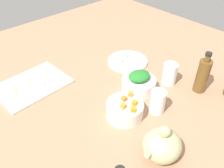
# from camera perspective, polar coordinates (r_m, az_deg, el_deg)

# --- Properties ---
(tabletop) EXTENTS (1.90, 1.90, 0.03)m
(tabletop) POSITION_cam_1_polar(r_m,az_deg,el_deg) (1.07, -0.00, -2.74)
(tabletop) COLOR #9E7355
(tabletop) RESTS_ON ground
(cutting_board) EXTENTS (0.32, 0.24, 0.01)m
(cutting_board) POSITION_cam_1_polar(r_m,az_deg,el_deg) (1.15, -18.60, -0.24)
(cutting_board) COLOR silver
(cutting_board) RESTS_ON tabletop
(plate_tofu) EXTENTS (0.21, 0.21, 0.01)m
(plate_tofu) POSITION_cam_1_polar(r_m,az_deg,el_deg) (1.26, 3.79, 5.46)
(plate_tofu) COLOR white
(plate_tofu) RESTS_ON tabletop
(bowl_greens) EXTENTS (0.15, 0.15, 0.06)m
(bowl_greens) POSITION_cam_1_polar(r_m,az_deg,el_deg) (1.07, 6.42, -0.11)
(bowl_greens) COLOR white
(bowl_greens) RESTS_ON tabletop
(bowl_carrots) EXTENTS (0.15, 0.15, 0.06)m
(bowl_carrots) POSITION_cam_1_polar(r_m,az_deg,el_deg) (0.94, 3.06, -6.21)
(bowl_carrots) COLOR white
(bowl_carrots) RESTS_ON tabletop
(teapot) EXTENTS (0.15, 0.13, 0.14)m
(teapot) POSITION_cam_1_polar(r_m,az_deg,el_deg) (0.81, 11.92, -14.16)
(teapot) COLOR tan
(teapot) RESTS_ON tabletop
(bottle_2) EXTENTS (0.05, 0.05, 0.19)m
(bottle_2) POSITION_cam_1_polar(r_m,az_deg,el_deg) (1.10, 20.96, 1.98)
(bottle_2) COLOR brown
(bottle_2) RESTS_ON tabletop
(drinking_glass_0) EXTENTS (0.07, 0.07, 0.10)m
(drinking_glass_0) POSITION_cam_1_polar(r_m,az_deg,el_deg) (1.12, 13.70, 2.39)
(drinking_glass_0) COLOR white
(drinking_glass_0) RESTS_ON tabletop
(drinking_glass_1) EXTENTS (0.06, 0.06, 0.10)m
(drinking_glass_1) POSITION_cam_1_polar(r_m,az_deg,el_deg) (0.96, 10.90, -4.15)
(drinking_glass_1) COLOR white
(drinking_glass_1) RESTS_ON tabletop
(carrot_cube_0) EXTENTS (0.03, 0.03, 0.02)m
(carrot_cube_0) POSITION_cam_1_polar(r_m,az_deg,el_deg) (0.88, 5.12, -6.15)
(carrot_cube_0) COLOR orange
(carrot_cube_0) RESTS_ON bowl_carrots
(carrot_cube_1) EXTENTS (0.02, 0.02, 0.02)m
(carrot_cube_1) POSITION_cam_1_polar(r_m,az_deg,el_deg) (0.93, 2.94, -3.55)
(carrot_cube_1) COLOR orange
(carrot_cube_1) RESTS_ON bowl_carrots
(carrot_cube_2) EXTENTS (0.03, 0.03, 0.02)m
(carrot_cube_2) POSITION_cam_1_polar(r_m,az_deg,el_deg) (0.95, 4.46, -2.43)
(carrot_cube_2) COLOR orange
(carrot_cube_2) RESTS_ON bowl_carrots
(carrot_cube_3) EXTENTS (0.02, 0.02, 0.02)m
(carrot_cube_3) POSITION_cam_1_polar(r_m,az_deg,el_deg) (0.91, 5.43, -4.57)
(carrot_cube_3) COLOR orange
(carrot_cube_3) RESTS_ON bowl_carrots
(carrot_cube_4) EXTENTS (0.02, 0.02, 0.02)m
(carrot_cube_4) POSITION_cam_1_polar(r_m,az_deg,el_deg) (0.89, 2.71, -5.35)
(carrot_cube_4) COLOR orange
(carrot_cube_4) RESTS_ON bowl_carrots
(chopped_greens_mound) EXTENTS (0.11, 0.10, 0.04)m
(chopped_greens_mound) POSITION_cam_1_polar(r_m,az_deg,el_deg) (1.04, 6.60, 1.93)
(chopped_greens_mound) COLOR #237228
(chopped_greens_mound) RESTS_ON bowl_greens
(tofu_cube_0) EXTENTS (0.03, 0.03, 0.02)m
(tofu_cube_0) POSITION_cam_1_polar(r_m,az_deg,el_deg) (1.26, 5.80, 6.19)
(tofu_cube_0) COLOR white
(tofu_cube_0) RESTS_ON plate_tofu
(tofu_cube_1) EXTENTS (0.03, 0.03, 0.02)m
(tofu_cube_1) POSITION_cam_1_polar(r_m,az_deg,el_deg) (1.22, 4.59, 5.30)
(tofu_cube_1) COLOR #F6EACC
(tofu_cube_1) RESTS_ON plate_tofu
(tofu_cube_2) EXTENTS (0.02, 0.02, 0.02)m
(tofu_cube_2) POSITION_cam_1_polar(r_m,az_deg,el_deg) (1.23, 1.83, 5.73)
(tofu_cube_2) COLOR white
(tofu_cube_2) RESTS_ON plate_tofu
(tofu_cube_3) EXTENTS (0.03, 0.03, 0.02)m
(tofu_cube_3) POSITION_cam_1_polar(r_m,az_deg,el_deg) (1.28, 3.26, 7.06)
(tofu_cube_3) COLOR white
(tofu_cube_3) RESTS_ON plate_tofu
(dumpling_0) EXTENTS (0.06, 0.06, 0.03)m
(dumpling_0) POSITION_cam_1_polar(r_m,az_deg,el_deg) (1.11, -16.57, -0.13)
(dumpling_0) COLOR beige
(dumpling_0) RESTS_ON cutting_board
(dumpling_1) EXTENTS (0.08, 0.07, 0.03)m
(dumpling_1) POSITION_cam_1_polar(r_m,az_deg,el_deg) (1.18, -16.40, 2.39)
(dumpling_1) COLOR beige
(dumpling_1) RESTS_ON cutting_board
(dumpling_2) EXTENTS (0.05, 0.05, 0.03)m
(dumpling_2) POSITION_cam_1_polar(r_m,az_deg,el_deg) (1.13, -22.78, -1.17)
(dumpling_2) COLOR beige
(dumpling_2) RESTS_ON cutting_board
(dumpling_3) EXTENTS (0.06, 0.06, 0.02)m
(dumpling_3) POSITION_cam_1_polar(r_m,az_deg,el_deg) (1.11, -19.77, -1.17)
(dumpling_3) COLOR beige
(dumpling_3) RESTS_ON cutting_board
(dumpling_4) EXTENTS (0.05, 0.05, 0.03)m
(dumpling_4) POSITION_cam_1_polar(r_m,az_deg,el_deg) (1.14, -12.86, 1.72)
(dumpling_4) COLOR beige
(dumpling_4) RESTS_ON cutting_board
(dumpling_5) EXTENTS (0.05, 0.05, 0.03)m
(dumpling_5) POSITION_cam_1_polar(r_m,az_deg,el_deg) (1.16, -19.74, 0.99)
(dumpling_5) COLOR beige
(dumpling_5) RESTS_ON cutting_board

